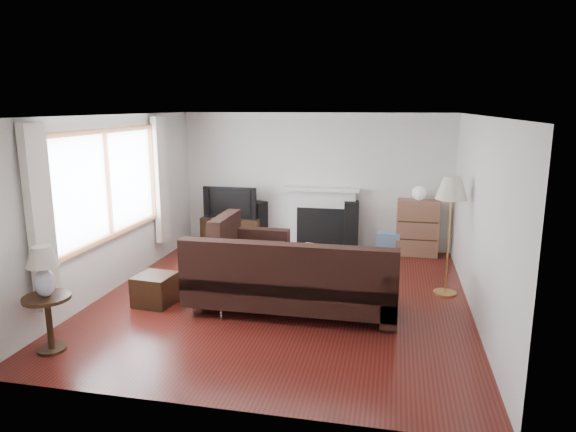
% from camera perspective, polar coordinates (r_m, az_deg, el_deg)
% --- Properties ---
extents(room, '(5.10, 5.60, 2.54)m').
position_cam_1_polar(room, '(6.91, -0.51, 0.70)').
color(room, '#4F1611').
rests_on(room, ground).
extents(window, '(0.12, 2.74, 1.54)m').
position_cam_1_polar(window, '(7.58, -19.30, 3.35)').
color(window, brown).
rests_on(window, room).
extents(curtain_near, '(0.10, 0.35, 2.10)m').
position_cam_1_polar(curtain_near, '(6.34, -25.83, -0.19)').
color(curtain_near, silver).
rests_on(curtain_near, room).
extents(curtain_far, '(0.10, 0.35, 2.10)m').
position_cam_1_polar(curtain_far, '(8.90, -13.95, 3.92)').
color(curtain_far, silver).
rests_on(curtain_far, room).
extents(fireplace, '(1.40, 0.26, 1.15)m').
position_cam_1_polar(fireplace, '(9.56, 3.75, -0.21)').
color(fireplace, white).
rests_on(fireplace, room).
extents(tv_stand, '(1.12, 0.50, 0.56)m').
position_cam_1_polar(tv_stand, '(9.84, -6.19, -1.67)').
color(tv_stand, black).
rests_on(tv_stand, ground).
extents(television, '(1.02, 0.13, 0.59)m').
position_cam_1_polar(television, '(9.72, -6.26, 1.61)').
color(television, black).
rests_on(television, tv_stand).
extents(speaker_left, '(0.31, 0.34, 0.85)m').
position_cam_1_polar(speaker_left, '(9.74, -3.26, -0.88)').
color(speaker_left, black).
rests_on(speaker_left, ground).
extents(speaker_right, '(0.29, 0.34, 0.92)m').
position_cam_1_polar(speaker_right, '(9.44, 7.01, -1.15)').
color(speaker_right, black).
rests_on(speaker_right, ground).
extents(bookshelf, '(0.73, 0.35, 1.00)m').
position_cam_1_polar(bookshelf, '(9.40, 14.17, -1.26)').
color(bookshelf, brown).
rests_on(bookshelf, ground).
extents(globe_lamp, '(0.25, 0.25, 0.25)m').
position_cam_1_polar(globe_lamp, '(9.27, 14.37, 2.48)').
color(globe_lamp, white).
rests_on(globe_lamp, bookshelf).
extents(sectional_sofa, '(2.91, 2.13, 0.94)m').
position_cam_1_polar(sectional_sofa, '(6.66, 0.46, -6.70)').
color(sectional_sofa, black).
rests_on(sectional_sofa, ground).
extents(coffee_table, '(1.18, 0.86, 0.42)m').
position_cam_1_polar(coffee_table, '(8.09, 4.53, -5.24)').
color(coffee_table, '#A5874F').
rests_on(coffee_table, ground).
extents(footstool, '(0.53, 0.53, 0.41)m').
position_cam_1_polar(footstool, '(7.18, -14.54, -7.91)').
color(footstool, black).
rests_on(footstool, ground).
extents(floor_lamp, '(0.48, 0.48, 1.68)m').
position_cam_1_polar(floor_lamp, '(7.47, 17.42, -2.20)').
color(floor_lamp, '#BF8542').
rests_on(floor_lamp, ground).
extents(side_table, '(0.50, 0.50, 0.63)m').
position_cam_1_polar(side_table, '(6.24, -25.00, -10.77)').
color(side_table, black).
rests_on(side_table, ground).
extents(table_lamp, '(0.34, 0.34, 0.55)m').
position_cam_1_polar(table_lamp, '(6.05, -25.49, -5.62)').
color(table_lamp, silver).
rests_on(table_lamp, side_table).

